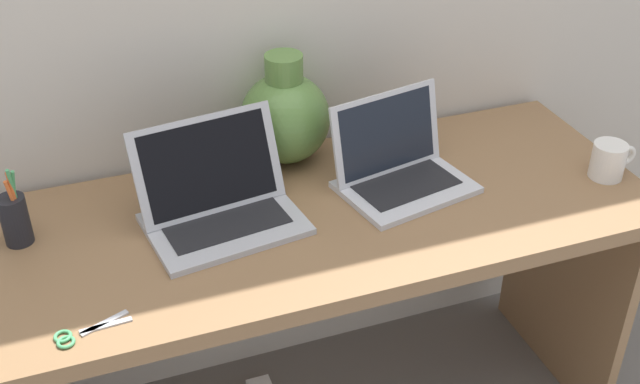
{
  "coord_description": "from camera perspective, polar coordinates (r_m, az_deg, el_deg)",
  "views": [
    {
      "loc": [
        -0.52,
        -1.44,
        1.79
      ],
      "look_at": [
        0.0,
        0.0,
        0.79
      ],
      "focal_mm": 44.97,
      "sensor_mm": 36.0,
      "label": 1
    }
  ],
  "objects": [
    {
      "name": "pen_cup",
      "position": [
        1.84,
        -20.87,
        -1.78
      ],
      "size": [
        0.06,
        0.06,
        0.19
      ],
      "color": "black",
      "rests_on": "desk"
    },
    {
      "name": "laptop_right",
      "position": [
        1.94,
        5.51,
        2.1
      ],
      "size": [
        0.34,
        0.28,
        0.21
      ],
      "color": "silver",
      "rests_on": "desk"
    },
    {
      "name": "scissors",
      "position": [
        1.6,
        -16.76,
        -9.64
      ],
      "size": [
        0.15,
        0.07,
        0.01
      ],
      "color": "#B7B7BC",
      "rests_on": "desk"
    },
    {
      "name": "laptop_left",
      "position": [
        1.81,
        -7.32,
        -0.38
      ],
      "size": [
        0.37,
        0.29,
        0.22
      ],
      "color": "#B2B2B7",
      "rests_on": "desk"
    },
    {
      "name": "green_vase",
      "position": [
        2.0,
        -2.5,
        5.43
      ],
      "size": [
        0.22,
        0.22,
        0.28
      ],
      "color": "#5B843D",
      "rests_on": "desk"
    },
    {
      "name": "desk",
      "position": [
        1.95,
        -0.0,
        -5.05
      ],
      "size": [
        1.58,
        0.63,
        0.74
      ],
      "color": "olive",
      "rests_on": "ground"
    },
    {
      "name": "coffee_mug",
      "position": [
        2.08,
        19.87,
        2.13
      ],
      "size": [
        0.12,
        0.08,
        0.09
      ],
      "color": "white",
      "rests_on": "desk"
    }
  ]
}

